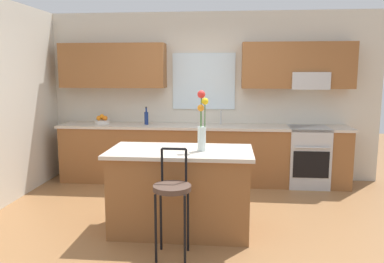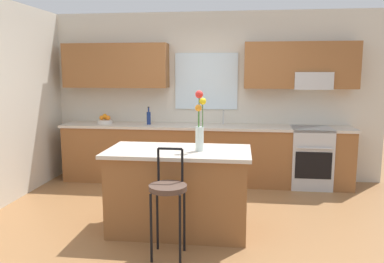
{
  "view_description": "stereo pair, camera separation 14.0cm",
  "coord_description": "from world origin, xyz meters",
  "px_view_note": "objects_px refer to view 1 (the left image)",
  "views": [
    {
      "loc": [
        0.42,
        -4.3,
        1.77
      ],
      "look_at": [
        -0.05,
        0.55,
        1.0
      ],
      "focal_mm": 36.09,
      "sensor_mm": 36.0,
      "label": 1
    },
    {
      "loc": [
        0.56,
        -4.29,
        1.77
      ],
      "look_at": [
        -0.05,
        0.55,
        1.0
      ],
      "focal_mm": 36.09,
      "sensor_mm": 36.0,
      "label": 2
    }
  ],
  "objects_px": {
    "oven_range": "(307,156)",
    "kitchen_island": "(181,190)",
    "bottle_olive_oil": "(146,118)",
    "fruit_bowl_oranges": "(102,121)",
    "bar_stool_near": "(172,193)",
    "flower_vase": "(202,124)"
  },
  "relations": [
    {
      "from": "bottle_olive_oil",
      "to": "fruit_bowl_oranges",
      "type": "bearing_deg",
      "value": 179.61
    },
    {
      "from": "oven_range",
      "to": "kitchen_island",
      "type": "distance_m",
      "value": 2.57
    },
    {
      "from": "flower_vase",
      "to": "oven_range",
      "type": "bearing_deg",
      "value": 52.19
    },
    {
      "from": "kitchen_island",
      "to": "fruit_bowl_oranges",
      "type": "bearing_deg",
      "value": 128.21
    },
    {
      "from": "kitchen_island",
      "to": "flower_vase",
      "type": "xyz_separation_m",
      "value": [
        0.24,
        -0.03,
        0.75
      ]
    },
    {
      "from": "kitchen_island",
      "to": "bottle_olive_oil",
      "type": "distance_m",
      "value": 2.16
    },
    {
      "from": "flower_vase",
      "to": "fruit_bowl_oranges",
      "type": "relative_size",
      "value": 2.69
    },
    {
      "from": "fruit_bowl_oranges",
      "to": "bar_stool_near",
      "type": "bearing_deg",
      "value": -59.22
    },
    {
      "from": "fruit_bowl_oranges",
      "to": "bottle_olive_oil",
      "type": "bearing_deg",
      "value": -0.39
    },
    {
      "from": "oven_range",
      "to": "fruit_bowl_oranges",
      "type": "height_order",
      "value": "fruit_bowl_oranges"
    },
    {
      "from": "oven_range",
      "to": "flower_vase",
      "type": "height_order",
      "value": "flower_vase"
    },
    {
      "from": "kitchen_island",
      "to": "fruit_bowl_oranges",
      "type": "distance_m",
      "value": 2.51
    },
    {
      "from": "oven_range",
      "to": "fruit_bowl_oranges",
      "type": "bearing_deg",
      "value": 179.48
    },
    {
      "from": "oven_range",
      "to": "bottle_olive_oil",
      "type": "bearing_deg",
      "value": 179.44
    },
    {
      "from": "bar_stool_near",
      "to": "bottle_olive_oil",
      "type": "distance_m",
      "value": 2.7
    },
    {
      "from": "fruit_bowl_oranges",
      "to": "oven_range",
      "type": "bearing_deg",
      "value": -0.52
    },
    {
      "from": "flower_vase",
      "to": "bottle_olive_oil",
      "type": "height_order",
      "value": "flower_vase"
    },
    {
      "from": "flower_vase",
      "to": "bottle_olive_oil",
      "type": "bearing_deg",
      "value": 117.67
    },
    {
      "from": "bar_stool_near",
      "to": "fruit_bowl_oranges",
      "type": "xyz_separation_m",
      "value": [
        -1.52,
        2.55,
        0.34
      ]
    },
    {
      "from": "oven_range",
      "to": "bar_stool_near",
      "type": "relative_size",
      "value": 0.88
    },
    {
      "from": "bar_stool_near",
      "to": "fruit_bowl_oranges",
      "type": "relative_size",
      "value": 4.34
    },
    {
      "from": "kitchen_island",
      "to": "bottle_olive_oil",
      "type": "height_order",
      "value": "bottle_olive_oil"
    }
  ]
}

